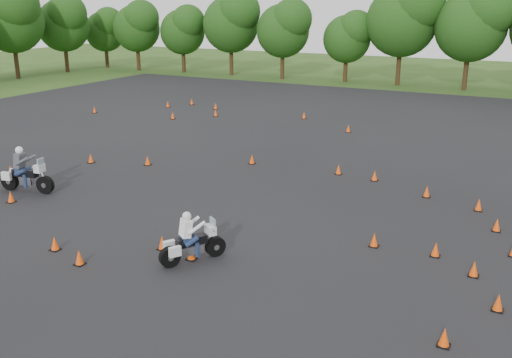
# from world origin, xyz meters

# --- Properties ---
(ground) EXTENTS (140.00, 140.00, 0.00)m
(ground) POSITION_xyz_m (0.00, 0.00, 0.00)
(ground) COLOR #2D5119
(ground) RESTS_ON ground
(asphalt_pad) EXTENTS (62.00, 62.00, 0.00)m
(asphalt_pad) POSITION_xyz_m (0.00, 6.00, 0.01)
(asphalt_pad) COLOR black
(asphalt_pad) RESTS_ON ground
(treeline) EXTENTS (86.98, 32.70, 10.40)m
(treeline) POSITION_xyz_m (3.08, 34.92, 4.67)
(treeline) COLOR #1E4413
(treeline) RESTS_ON ground
(traffic_cones) EXTENTS (36.65, 32.80, 0.45)m
(traffic_cones) POSITION_xyz_m (-0.31, 4.60, 0.23)
(traffic_cones) COLOR #FF4F0A
(traffic_cones) RESTS_ON asphalt_pad
(rider_grey) EXTENTS (2.63, 1.23, 1.95)m
(rider_grey) POSITION_xyz_m (-9.60, 1.37, 0.98)
(rider_grey) COLOR #494B51
(rider_grey) RESTS_ON ground
(rider_white) EXTENTS (1.76, 2.23, 1.71)m
(rider_white) POSITION_xyz_m (0.43, -1.17, 0.86)
(rider_white) COLOR white
(rider_white) RESTS_ON ground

